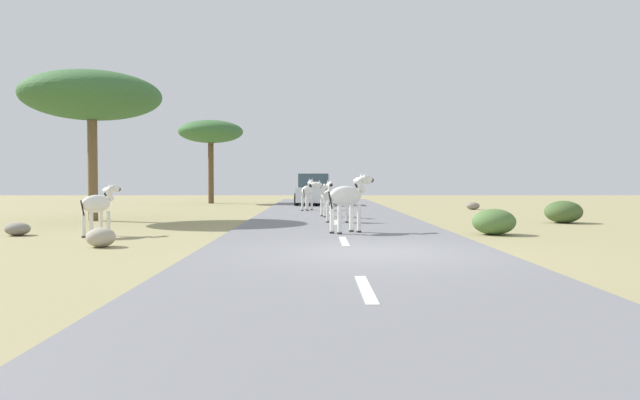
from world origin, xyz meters
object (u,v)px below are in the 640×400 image
object	(u,v)px
zebra_1	(335,197)
zebra_3	(348,197)
zebra_4	(98,204)
bush_2	(494,222)
car_0	(314,191)
bush_1	(563,212)
rock_0	(18,229)
rock_3	(473,206)
zebra_2	(308,191)
zebra_0	(327,195)
tree_2	(92,97)
rock_1	(101,237)
tree_1	(211,132)

from	to	relation	value
zebra_1	zebra_3	size ratio (longest dim) A/B	0.92
zebra_4	bush_2	world-z (taller)	zebra_4
zebra_1	car_0	size ratio (longest dim) A/B	0.33
bush_1	rock_0	distance (m)	16.66
rock_0	rock_3	bearing A→B (deg)	41.42
zebra_1	zebra_2	xyz separation A→B (m)	(-1.00, 7.85, 0.04)
zebra_0	tree_2	size ratio (longest dim) A/B	0.28
zebra_0	rock_1	world-z (taller)	zebra_0
tree_1	bush_2	world-z (taller)	tree_1
zebra_1	rock_3	xyz separation A→B (m)	(7.03, 9.47, -0.70)
tree_2	tree_1	bearing A→B (deg)	84.86
rock_1	bush_1	bearing A→B (deg)	28.98
car_0	bush_2	size ratio (longest dim) A/B	3.88
tree_2	rock_3	xyz separation A→B (m)	(15.54, 7.90, -4.20)
bush_1	zebra_1	bearing A→B (deg)	-177.55
bush_2	rock_0	size ratio (longest dim) A/B	1.77
zebra_2	rock_0	size ratio (longest dim) A/B	2.36
zebra_3	car_0	bearing A→B (deg)	140.71
car_0	tree_2	bearing A→B (deg)	-118.98
zebra_2	rock_3	bearing A→B (deg)	27.16
tree_1	bush_1	xyz separation A→B (m)	(14.78, -17.03, -3.99)
tree_2	bush_2	distance (m)	14.34
zebra_2	bush_1	bearing A→B (deg)	-25.11
tree_2	rock_0	size ratio (longest dim) A/B	8.15
zebra_3	tree_1	world-z (taller)	tree_1
car_0	rock_3	bearing A→B (deg)	-28.01
bush_1	bush_2	world-z (taller)	bush_1
zebra_4	tree_1	size ratio (longest dim) A/B	0.27
rock_1	zebra_4	bearing A→B (deg)	110.88
zebra_4	tree_2	world-z (taller)	tree_2
zebra_1	rock_1	xyz separation A→B (m)	(-5.24, -6.83, -0.67)
zebra_1	bush_1	distance (m)	7.71
zebra_3	car_0	world-z (taller)	car_0
zebra_3	car_0	size ratio (longest dim) A/B	0.36
zebra_2	rock_0	xyz separation A→B (m)	(-7.37, -11.97, -0.76)
zebra_4	rock_3	bearing A→B (deg)	67.74
zebra_0	zebra_1	distance (m)	2.91
zebra_3	bush_2	xyz separation A→B (m)	(3.84, -0.05, -0.66)
tree_2	rock_0	distance (m)	7.08
rock_0	rock_1	distance (m)	4.14
bush_2	rock_1	distance (m)	9.75
rock_3	zebra_1	bearing A→B (deg)	-126.60
car_0	bush_2	world-z (taller)	car_0
zebra_0	bush_1	size ratio (longest dim) A/B	1.18
rock_3	rock_1	bearing A→B (deg)	-126.97
tree_1	car_0	bearing A→B (deg)	-26.95
zebra_0	zebra_3	xyz separation A→B (m)	(0.44, -6.83, 0.12)
car_0	bush_2	bearing A→B (deg)	-72.25
zebra_3	bush_1	distance (m)	8.60
zebra_0	zebra_4	xyz separation A→B (m)	(-5.96, -7.30, -0.06)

